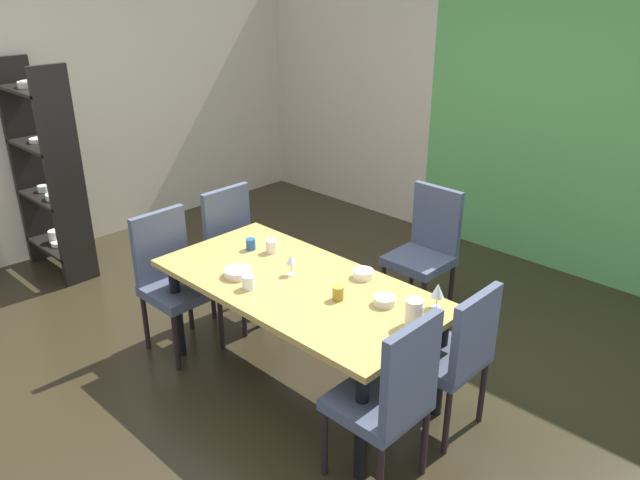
% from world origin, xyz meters
% --- Properties ---
extents(ground_plane, '(5.98, 5.48, 0.02)m').
position_xyz_m(ground_plane, '(0.00, 0.00, -0.01)').
color(ground_plane, black).
extents(back_panel_interior, '(2.32, 0.10, 2.56)m').
position_xyz_m(back_panel_interior, '(-1.83, 2.69, 1.28)').
color(back_panel_interior, beige).
rests_on(back_panel_interior, ground_plane).
extents(garden_window_panel, '(3.66, 0.10, 2.56)m').
position_xyz_m(garden_window_panel, '(1.16, 2.69, 1.28)').
color(garden_window_panel, '#59A251').
rests_on(garden_window_panel, ground_plane).
extents(left_interior_panel, '(0.10, 5.48, 2.56)m').
position_xyz_m(left_interior_panel, '(-2.94, 0.00, 1.28)').
color(left_interior_panel, beige).
rests_on(left_interior_panel, ground_plane).
extents(dining_table, '(1.88, 0.93, 0.75)m').
position_xyz_m(dining_table, '(0.32, -0.16, 0.66)').
color(dining_table, '#B08E47').
rests_on(dining_table, ground_plane).
extents(chair_head_far, '(0.44, 0.45, 1.02)m').
position_xyz_m(chair_head_far, '(0.35, 1.19, 0.56)').
color(chair_head_far, '#424A5F').
rests_on(chair_head_far, ground_plane).
extents(chair_right_near, '(0.44, 0.44, 1.03)m').
position_xyz_m(chair_right_near, '(1.29, -0.46, 0.57)').
color(chair_right_near, '#424A5F').
rests_on(chair_right_near, ground_plane).
extents(chair_left_near, '(0.45, 0.44, 1.01)m').
position_xyz_m(chair_left_near, '(-0.65, -0.46, 0.56)').
color(chair_left_near, '#424A5F').
rests_on(chair_left_near, ground_plane).
extents(chair_left_far, '(0.45, 0.44, 1.03)m').
position_xyz_m(chair_left_far, '(-0.65, 0.14, 0.57)').
color(chair_left_far, '#424A5F').
rests_on(chair_left_far, ground_plane).
extents(chair_right_far, '(0.44, 0.44, 0.95)m').
position_xyz_m(chair_right_far, '(1.28, 0.14, 0.54)').
color(chair_right_far, '#424A5F').
rests_on(chair_right_far, ground_plane).
extents(display_shelf, '(0.77, 0.30, 1.86)m').
position_xyz_m(display_shelf, '(-2.46, -0.47, 0.93)').
color(display_shelf, black).
rests_on(display_shelf, ground_plane).
extents(wine_glass_rear, '(0.06, 0.06, 0.14)m').
position_xyz_m(wine_glass_rear, '(0.21, -0.11, 0.85)').
color(wine_glass_rear, silver).
rests_on(wine_glass_rear, dining_table).
extents(wine_glass_south, '(0.08, 0.08, 0.15)m').
position_xyz_m(wine_glass_south, '(1.11, 0.18, 0.85)').
color(wine_glass_south, silver).
rests_on(wine_glass_south, dining_table).
extents(serving_bowl_near_shelf, '(0.13, 0.13, 0.05)m').
position_xyz_m(serving_bowl_near_shelf, '(0.57, 0.17, 0.77)').
color(serving_bowl_near_shelf, white).
rests_on(serving_bowl_near_shelf, dining_table).
extents(serving_bowl_north, '(0.13, 0.13, 0.05)m').
position_xyz_m(serving_bowl_north, '(0.88, 0.00, 0.77)').
color(serving_bowl_north, silver).
rests_on(serving_bowl_north, dining_table).
extents(serving_bowl_corner, '(0.18, 0.18, 0.05)m').
position_xyz_m(serving_bowl_corner, '(-0.02, -0.36, 0.77)').
color(serving_bowl_corner, beige).
rests_on(serving_bowl_corner, dining_table).
extents(cup_center, '(0.07, 0.07, 0.08)m').
position_xyz_m(cup_center, '(0.64, -0.14, 0.79)').
color(cup_center, '#A58729').
rests_on(cup_center, dining_table).
extents(cup_front, '(0.08, 0.08, 0.08)m').
position_xyz_m(cup_front, '(0.16, -0.42, 0.79)').
color(cup_front, white).
rests_on(cup_front, dining_table).
extents(cup_left, '(0.07, 0.07, 0.08)m').
position_xyz_m(cup_left, '(-0.27, -0.04, 0.78)').
color(cup_left, '#214D90').
rests_on(cup_left, dining_table).
extents(cup_west, '(0.08, 0.08, 0.09)m').
position_xyz_m(cup_west, '(-0.13, 0.03, 0.79)').
color(cup_west, white).
rests_on(cup_west, dining_table).
extents(pitcher_east, '(0.11, 0.10, 0.16)m').
position_xyz_m(pitcher_east, '(1.13, -0.07, 0.83)').
color(pitcher_east, white).
rests_on(pitcher_east, dining_table).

